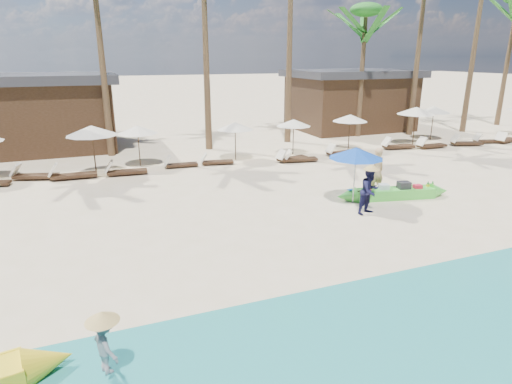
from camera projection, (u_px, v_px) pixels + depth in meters
name	position (u px, v px, depth m)	size (l,w,h in m)	color
ground	(265.00, 249.00, 12.21)	(240.00, 240.00, 0.00)	beige
wet_sand_strip	(369.00, 359.00, 7.76)	(240.00, 4.50, 0.01)	tan
green_canoe	(393.00, 193.00, 16.48)	(5.04, 1.34, 0.65)	#4ACB3D
tourist	(376.00, 170.00, 16.95)	(0.68, 0.44, 1.85)	tan
vendor_green	(370.00, 191.00, 14.72)	(0.80, 0.62, 1.65)	#151539
vendor_yellow	(105.00, 345.00, 7.06)	(0.67, 0.39, 1.04)	gray
blue_umbrella	(356.00, 153.00, 15.43)	(1.97, 1.97, 2.12)	#99999E
resort_parasol_4	(91.00, 131.00, 19.00)	(2.26, 2.26, 2.33)	#392517
lounger_4_left	(32.00, 175.00, 19.00)	(2.03, 1.13, 0.66)	#392517
lounger_4_right	(70.00, 174.00, 19.05)	(2.01, 0.67, 0.68)	#392517
resort_parasol_5	(137.00, 130.00, 20.81)	(1.99, 1.99, 2.05)	#392517
lounger_5_left	(124.00, 171.00, 19.70)	(1.92, 0.71, 0.64)	#392517
resort_parasol_6	(235.00, 126.00, 22.15)	(1.94, 1.94, 2.00)	#392517
lounger_6_left	(179.00, 164.00, 21.08)	(1.66, 0.60, 0.55)	#392517
lounger_6_right	(215.00, 161.00, 21.63)	(1.72, 0.79, 0.56)	#392517
resort_parasol_7	(294.00, 123.00, 23.43)	(1.91, 1.91, 1.96)	#392517
lounger_7_left	(299.00, 158.00, 22.18)	(1.80, 0.82, 0.59)	#392517
lounger_7_right	(290.00, 158.00, 22.29)	(1.82, 0.86, 0.60)	#392517
resort_parasol_8	(350.00, 118.00, 24.53)	(2.01, 2.01, 2.08)	#392517
lounger_8_left	(340.00, 152.00, 23.67)	(1.82, 0.63, 0.61)	#392517
resort_parasol_9	(416.00, 111.00, 25.89)	(2.27, 2.27, 2.33)	#392517
lounger_9_left	(397.00, 146.00, 25.23)	(2.01, 0.90, 0.66)	#392517
lounger_9_right	(430.00, 145.00, 25.46)	(1.92, 0.65, 0.64)	#392517
resort_parasol_10	(434.00, 109.00, 27.67)	(2.12, 2.12, 2.18)	#392517
lounger_10_left	(465.00, 142.00, 26.21)	(1.99, 1.16, 0.65)	#392517
lounger_10_right	(485.00, 140.00, 26.97)	(1.75, 0.91, 0.57)	#392517
lounger_11_left	(506.00, 139.00, 27.13)	(2.02, 1.08, 0.66)	#392517
palm_6	(365.00, 27.00, 27.38)	(2.08, 2.08, 8.51)	brown
pavilion_west	(19.00, 113.00, 24.36)	(10.80, 6.60, 4.30)	#392517
pavilion_east	(350.00, 99.00, 31.90)	(8.80, 6.60, 4.30)	#392517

